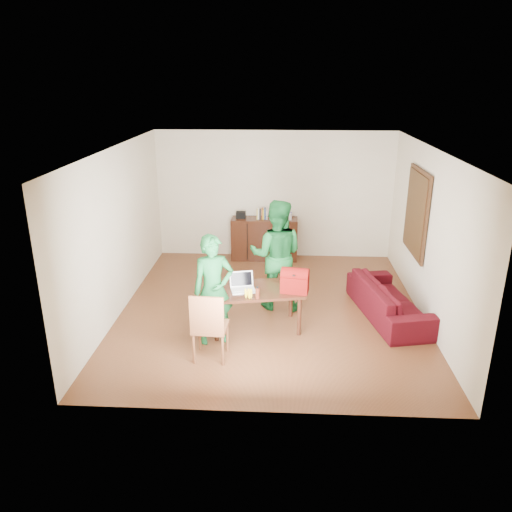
# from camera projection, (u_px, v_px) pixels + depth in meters

# --- Properties ---
(room) EXTENTS (5.20, 5.70, 2.90)m
(room) POSITION_uv_depth(u_px,v_px,m) (272.00, 234.00, 8.15)
(room) COLOR #472311
(room) RESTS_ON ground
(table) EXTENTS (1.54, 1.05, 0.66)m
(table) POSITION_uv_depth(u_px,v_px,m) (255.00, 294.00, 7.67)
(table) COLOR black
(table) RESTS_ON ground
(chair) EXTENTS (0.49, 0.47, 1.02)m
(chair) POSITION_uv_depth(u_px,v_px,m) (210.00, 339.00, 6.93)
(chair) COLOR #5C301B
(chair) RESTS_ON ground
(person_near) EXTENTS (0.70, 0.58, 1.65)m
(person_near) POSITION_uv_depth(u_px,v_px,m) (213.00, 290.00, 7.21)
(person_near) COLOR #15602B
(person_near) RESTS_ON ground
(person_far) EXTENTS (0.97, 0.78, 1.87)m
(person_far) POSITION_uv_depth(u_px,v_px,m) (276.00, 255.00, 8.29)
(person_far) COLOR #145C27
(person_far) RESTS_ON ground
(laptop) EXTENTS (0.41, 0.33, 0.25)m
(laptop) POSITION_uv_depth(u_px,v_px,m) (243.00, 288.00, 7.56)
(laptop) COLOR white
(laptop) RESTS_ON table
(bananas) EXTENTS (0.17, 0.12, 0.06)m
(bananas) POSITION_uv_depth(u_px,v_px,m) (248.00, 296.00, 7.32)
(bananas) COLOR yellow
(bananas) RESTS_ON table
(bottle) EXTENTS (0.07, 0.07, 0.19)m
(bottle) POSITION_uv_depth(u_px,v_px,m) (257.00, 293.00, 7.29)
(bottle) COLOR #542113
(bottle) RESTS_ON table
(red_bag) EXTENTS (0.45, 0.31, 0.30)m
(red_bag) POSITION_uv_depth(u_px,v_px,m) (295.00, 283.00, 7.50)
(red_bag) COLOR #6E0E07
(red_bag) RESTS_ON table
(sofa) EXTENTS (1.18, 2.11, 0.58)m
(sofa) POSITION_uv_depth(u_px,v_px,m) (389.00, 300.00, 8.16)
(sofa) COLOR #38070C
(sofa) RESTS_ON ground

